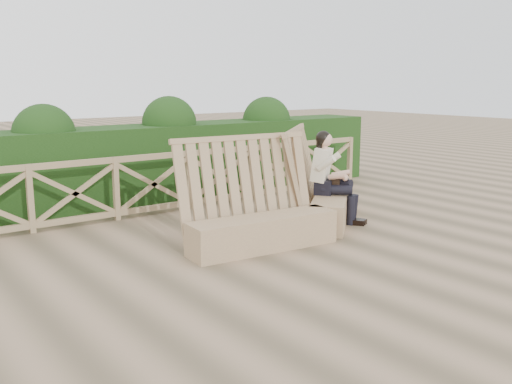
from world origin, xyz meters
TOP-DOWN VIEW (x-y plane):
  - ground at (0.00, 0.00)m, footprint 60.00×60.00m
  - bench at (1.21, 1.00)m, footprint 4.11×2.10m
  - woman at (2.14, 1.21)m, footprint 0.77×0.98m
  - guardrail at (0.00, 3.50)m, footprint 10.10×0.09m
  - hedge at (0.00, 4.70)m, footprint 12.00×1.20m

SIDE VIEW (x-z plane):
  - ground at x=0.00m, z-range 0.00..0.00m
  - bench at x=1.21m, z-range -0.40..1.21m
  - guardrail at x=0.00m, z-range 0.00..1.10m
  - hedge at x=0.00m, z-range 0.00..1.50m
  - woman at x=2.14m, z-range 0.05..1.61m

